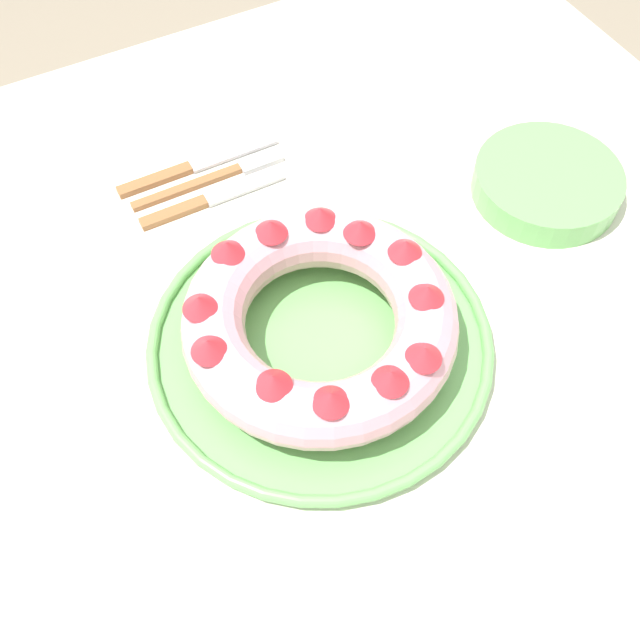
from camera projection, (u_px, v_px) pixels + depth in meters
name	position (u px, v px, depth m)	size (l,w,h in m)	color
ground_plane	(321.00, 571.00, 1.40)	(8.00, 8.00, 0.00)	gray
dining_table	(321.00, 405.00, 0.84)	(1.18, 1.25, 0.76)	silver
serving_dish	(320.00, 342.00, 0.78)	(0.36, 0.36, 0.02)	#6BB760
bundt_cake	(320.00, 319.00, 0.74)	(0.28, 0.28, 0.08)	#E09EAD
fork	(220.00, 175.00, 0.92)	(0.02, 0.20, 0.01)	#936038
serving_knife	(188.00, 168.00, 0.92)	(0.02, 0.21, 0.01)	#936038
cake_knife	(204.00, 202.00, 0.89)	(0.02, 0.18, 0.01)	#936038
side_bowl	(547.00, 183.00, 0.89)	(0.18, 0.18, 0.04)	#6BB760
napkin	(511.00, 585.00, 0.65)	(0.13, 0.09, 0.00)	white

